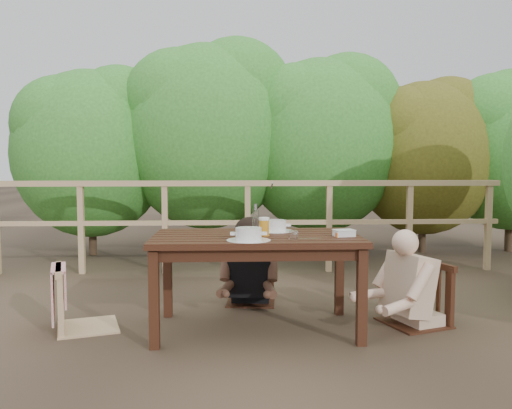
{
  "coord_description": "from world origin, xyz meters",
  "views": [
    {
      "loc": [
        -0.17,
        -3.64,
        1.19
      ],
      "look_at": [
        0.0,
        0.05,
        0.9
      ],
      "focal_mm": 36.39,
      "sensor_mm": 36.0,
      "label": 1
    }
  ],
  "objects_px": {
    "woman": "(251,236)",
    "butter_tub": "(344,234)",
    "bottle": "(256,219)",
    "diner_right": "(419,246)",
    "soup_near": "(249,235)",
    "beer_glass": "(264,228)",
    "chair_right": "(415,267)",
    "table": "(256,284)",
    "bread_roll": "(249,235)",
    "soup_far": "(275,226)",
    "tumbler": "(293,236)",
    "chair_far": "(251,256)",
    "chair_left": "(86,268)"
  },
  "relations": [
    {
      "from": "bread_roll",
      "to": "beer_glass",
      "type": "distance_m",
      "value": 0.17
    },
    {
      "from": "diner_right",
      "to": "butter_tub",
      "type": "distance_m",
      "value": 0.63
    },
    {
      "from": "chair_far",
      "to": "soup_near",
      "type": "height_order",
      "value": "chair_far"
    },
    {
      "from": "chair_right",
      "to": "beer_glass",
      "type": "xyz_separation_m",
      "value": [
        -1.12,
        -0.12,
        0.31
      ]
    },
    {
      "from": "chair_left",
      "to": "soup_near",
      "type": "relative_size",
      "value": 3.01
    },
    {
      "from": "woman",
      "to": "butter_tub",
      "type": "bearing_deg",
      "value": 131.72
    },
    {
      "from": "soup_far",
      "to": "bread_roll",
      "type": "height_order",
      "value": "soup_far"
    },
    {
      "from": "soup_far",
      "to": "bread_roll",
      "type": "bearing_deg",
      "value": -118.71
    },
    {
      "from": "chair_left",
      "to": "butter_tub",
      "type": "xyz_separation_m",
      "value": [
        1.83,
        -0.2,
        0.27
      ]
    },
    {
      "from": "table",
      "to": "bread_roll",
      "type": "distance_m",
      "value": 0.41
    },
    {
      "from": "bottle",
      "to": "butter_tub",
      "type": "bearing_deg",
      "value": -25.75
    },
    {
      "from": "chair_right",
      "to": "beer_glass",
      "type": "height_order",
      "value": "chair_right"
    },
    {
      "from": "diner_right",
      "to": "tumbler",
      "type": "bearing_deg",
      "value": 87.34
    },
    {
      "from": "diner_right",
      "to": "chair_far",
      "type": "bearing_deg",
      "value": 41.81
    },
    {
      "from": "bread_roll",
      "to": "tumbler",
      "type": "distance_m",
      "value": 0.3
    },
    {
      "from": "bread_roll",
      "to": "butter_tub",
      "type": "height_order",
      "value": "bread_roll"
    },
    {
      "from": "chair_right",
      "to": "butter_tub",
      "type": "xyz_separation_m",
      "value": [
        -0.57,
        -0.17,
        0.27
      ]
    },
    {
      "from": "diner_right",
      "to": "soup_near",
      "type": "height_order",
      "value": "diner_right"
    },
    {
      "from": "tumbler",
      "to": "butter_tub",
      "type": "height_order",
      "value": "tumbler"
    },
    {
      "from": "woman",
      "to": "diner_right",
      "type": "height_order",
      "value": "diner_right"
    },
    {
      "from": "diner_right",
      "to": "soup_far",
      "type": "height_order",
      "value": "diner_right"
    },
    {
      "from": "chair_far",
      "to": "chair_right",
      "type": "xyz_separation_m",
      "value": [
        1.19,
        -0.66,
        0.03
      ]
    },
    {
      "from": "chair_left",
      "to": "soup_far",
      "type": "relative_size",
      "value": 3.04
    },
    {
      "from": "table",
      "to": "soup_near",
      "type": "xyz_separation_m",
      "value": [
        -0.06,
        -0.25,
        0.39
      ]
    },
    {
      "from": "woman",
      "to": "soup_far",
      "type": "bearing_deg",
      "value": 112.15
    },
    {
      "from": "chair_far",
      "to": "soup_far",
      "type": "xyz_separation_m",
      "value": [
        0.16,
        -0.53,
        0.31
      ]
    },
    {
      "from": "chair_left",
      "to": "beer_glass",
      "type": "xyz_separation_m",
      "value": [
        1.28,
        -0.14,
        0.31
      ]
    },
    {
      "from": "table",
      "to": "woman",
      "type": "height_order",
      "value": "woman"
    },
    {
      "from": "chair_left",
      "to": "woman",
      "type": "bearing_deg",
      "value": -78.92
    },
    {
      "from": "chair_right",
      "to": "butter_tub",
      "type": "height_order",
      "value": "chair_right"
    },
    {
      "from": "table",
      "to": "chair_left",
      "type": "distance_m",
      "value": 1.23
    },
    {
      "from": "diner_right",
      "to": "beer_glass",
      "type": "bearing_deg",
      "value": 76.23
    },
    {
      "from": "chair_far",
      "to": "bottle",
      "type": "bearing_deg",
      "value": -82.46
    },
    {
      "from": "woman",
      "to": "soup_far",
      "type": "xyz_separation_m",
      "value": [
        0.16,
        -0.55,
        0.15
      ]
    },
    {
      "from": "chair_left",
      "to": "butter_tub",
      "type": "height_order",
      "value": "chair_left"
    },
    {
      "from": "table",
      "to": "chair_right",
      "type": "relative_size",
      "value": 1.68
    },
    {
      "from": "butter_tub",
      "to": "bread_roll",
      "type": "bearing_deg",
      "value": 173.96
    },
    {
      "from": "soup_near",
      "to": "tumbler",
      "type": "relative_size",
      "value": 4.03
    },
    {
      "from": "diner_right",
      "to": "bottle",
      "type": "height_order",
      "value": "diner_right"
    },
    {
      "from": "table",
      "to": "chair_left",
      "type": "relative_size",
      "value": 1.66
    },
    {
      "from": "soup_near",
      "to": "tumbler",
      "type": "bearing_deg",
      "value": 6.86
    },
    {
      "from": "bread_roll",
      "to": "soup_far",
      "type": "bearing_deg",
      "value": 61.29
    },
    {
      "from": "woman",
      "to": "chair_far",
      "type": "bearing_deg",
      "value": 95.93
    },
    {
      "from": "table",
      "to": "soup_near",
      "type": "relative_size",
      "value": 5.0
    },
    {
      "from": "chair_right",
      "to": "bottle",
      "type": "bearing_deg",
      "value": -115.29
    },
    {
      "from": "woman",
      "to": "bread_roll",
      "type": "bearing_deg",
      "value": 93.24
    },
    {
      "from": "table",
      "to": "diner_right",
      "type": "relative_size",
      "value": 1.24
    },
    {
      "from": "beer_glass",
      "to": "chair_right",
      "type": "bearing_deg",
      "value": 5.98
    },
    {
      "from": "woman",
      "to": "diner_right",
      "type": "bearing_deg",
      "value": 156.62
    },
    {
      "from": "chair_far",
      "to": "bread_roll",
      "type": "bearing_deg",
      "value": -86.82
    }
  ]
}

